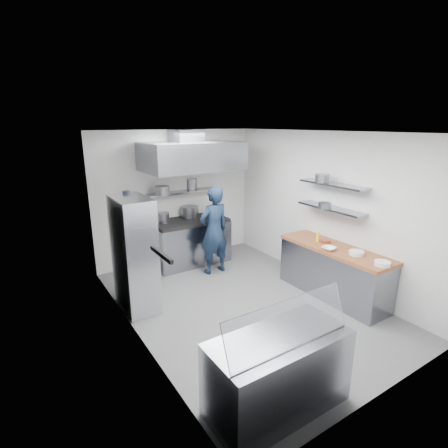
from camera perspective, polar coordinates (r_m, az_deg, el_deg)
floor at (r=6.05m, az=3.15°, el=-12.81°), size 5.00×5.00×0.00m
ceiling at (r=5.29m, az=3.63°, el=14.75°), size 5.00×5.00×0.00m
wall_back at (r=7.61m, az=-7.77°, el=4.45°), size 3.60×2.80×0.02m
wall_front at (r=3.90m, az=25.70°, el=-8.60°), size 3.60×2.80×0.02m
wall_left at (r=4.73m, az=-14.62°, el=-3.25°), size 2.80×5.00×0.02m
wall_right at (r=6.70m, az=15.96°, el=2.35°), size 2.80×5.00×0.02m
gas_range at (r=7.56m, az=-5.52°, el=-3.04°), size 1.60×0.80×0.90m
cooktop at (r=7.42m, az=-5.62°, el=0.46°), size 1.57×0.78×0.06m
stock_pot_left at (r=7.27m, az=-9.90°, el=1.03°), size 0.25×0.25×0.20m
stock_pot_mid at (r=7.59m, az=-5.60°, el=2.01°), size 0.38×0.38×0.24m
over_range_shelf at (r=7.49m, az=-6.59°, el=5.23°), size 1.60×0.30×0.04m
shelf_pot_a at (r=7.11m, az=-10.05°, el=5.41°), size 0.29×0.29×0.18m
shelf_pot_b at (r=7.77m, az=-5.42°, el=6.63°), size 0.27×0.27×0.22m
extractor_hood at (r=7.01m, az=-5.26°, el=10.97°), size 1.90×1.15×0.55m
hood_duct at (r=7.19m, az=-6.20°, el=14.11°), size 0.55×0.55×0.24m
red_firebox at (r=7.13m, az=-16.70°, el=3.27°), size 0.22×0.10×0.26m
chef at (r=6.90m, az=-1.66°, el=-1.08°), size 0.66×0.45×1.76m
wire_rack at (r=5.73m, az=-14.45°, el=-4.84°), size 0.50×0.90×1.85m
rack_bin_a at (r=5.81m, az=-14.48°, el=-5.88°), size 0.15×0.19×0.17m
rack_bin_b at (r=6.03m, az=-16.10°, el=-0.15°), size 0.15×0.20×0.18m
rack_jar at (r=5.80m, az=-15.62°, el=4.36°), size 0.12×0.12×0.18m
knife_strip at (r=3.88m, az=-10.18°, el=-4.90°), size 0.04×0.55×0.05m
prep_counter_base at (r=6.40m, az=17.37°, el=-7.68°), size 0.62×2.00×0.84m
prep_counter_top at (r=6.24m, az=17.71°, el=-3.89°), size 0.65×2.04×0.06m
plate_stack_a at (r=5.70m, az=24.45°, el=-5.88°), size 0.23×0.23×0.06m
plate_stack_b at (r=5.99m, az=20.81°, el=-4.42°), size 0.23×0.23×0.06m
copper_pan at (r=6.39m, az=16.24°, el=-2.72°), size 0.17×0.17×0.06m
squeeze_bottle at (r=6.41m, az=15.08°, el=-2.01°), size 0.06×0.06×0.18m
mixing_bowl at (r=6.05m, az=16.73°, el=-3.86°), size 0.26×0.26×0.05m
wall_shelf_lower at (r=6.37m, az=17.07°, el=2.48°), size 0.30×1.30×0.04m
wall_shelf_upper at (r=6.28m, az=17.38°, el=6.20°), size 0.30×1.30×0.04m
shelf_pot_c at (r=6.23m, az=16.12°, el=2.93°), size 0.22×0.22×0.10m
shelf_pot_d at (r=6.31m, az=15.73°, el=7.21°), size 0.24×0.24×0.14m
display_case at (r=3.99m, az=8.79°, el=-22.89°), size 1.50×0.70×0.85m
display_glass at (r=3.55m, az=10.57°, el=-15.73°), size 1.47×0.19×0.42m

